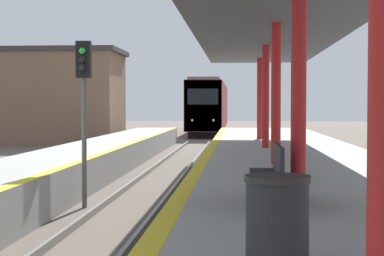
% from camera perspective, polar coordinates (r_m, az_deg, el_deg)
% --- Properties ---
extents(train, '(2.84, 23.35, 4.69)m').
position_cam_1_polar(train, '(58.96, 1.58, 1.88)').
color(train, black).
rests_on(train, ground).
extents(signal_mid, '(0.36, 0.31, 4.10)m').
position_cam_1_polar(signal_mid, '(15.96, -9.60, 3.28)').
color(signal_mid, '#595959').
rests_on(signal_mid, ground).
extents(station_canopy, '(4.62, 30.79, 3.82)m').
position_cam_1_polar(station_canopy, '(16.75, 7.50, 9.36)').
color(station_canopy, red).
rests_on(station_canopy, platform_right).
extents(trash_bin, '(0.60, 0.60, 0.86)m').
position_cam_1_polar(trash_bin, '(5.94, 7.59, -8.33)').
color(trash_bin, '#262628').
rests_on(trash_bin, platform_right).
extents(bench, '(0.44, 1.85, 0.92)m').
position_cam_1_polar(bench, '(9.65, 6.93, -3.99)').
color(bench, '#28282D').
rests_on(bench, platform_right).
extents(station_building, '(10.81, 5.90, 6.20)m').
position_cam_1_polar(station_building, '(43.54, -13.26, 2.74)').
color(station_building, brown).
rests_on(station_building, ground).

